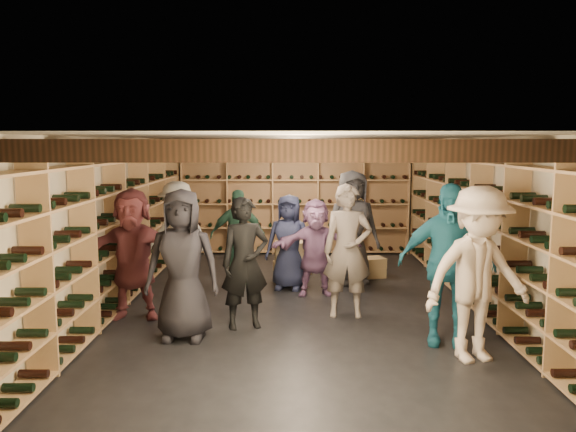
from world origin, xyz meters
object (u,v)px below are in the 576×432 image
(crate_loose, at_px, (296,269))
(person_0, at_px, (182,265))
(person_4, at_px, (446,264))
(person_6, at_px, (289,242))
(person_3, at_px, (478,275))
(person_10, at_px, (238,236))
(crate_stack_left, at_px, (290,262))
(person_7, at_px, (348,251))
(person_9, at_px, (178,233))
(crate_stack_right, at_px, (369,267))
(person_1, at_px, (245,263))
(person_5, at_px, (133,254))
(person_11, at_px, (316,247))
(person_12, at_px, (352,227))

(crate_loose, xyz_separation_m, person_0, (-1.37, -3.34, 0.81))
(crate_loose, height_order, person_4, person_4)
(person_6, bearing_deg, person_3, -42.76)
(person_4, bearing_deg, person_10, 145.40)
(crate_stack_left, bearing_deg, person_4, -57.87)
(person_7, xyz_separation_m, person_9, (-2.60, 1.71, -0.04))
(crate_stack_right, relative_size, person_1, 0.35)
(person_7, relative_size, person_9, 1.05)
(person_4, height_order, person_5, person_4)
(person_5, relative_size, person_11, 1.17)
(person_10, bearing_deg, person_5, -126.89)
(person_0, distance_m, person_5, 1.13)
(crate_stack_left, distance_m, person_0, 3.05)
(person_1, height_order, person_10, person_1)
(person_9, bearing_deg, person_1, -39.89)
(crate_stack_left, xyz_separation_m, person_4, (1.80, -2.87, 0.60))
(person_4, distance_m, person_7, 1.46)
(person_3, relative_size, person_7, 1.05)
(person_1, distance_m, person_4, 2.43)
(person_5, height_order, person_6, person_5)
(person_12, bearing_deg, crate_stack_right, 34.17)
(crate_stack_left, xyz_separation_m, person_0, (-1.26, -2.72, 0.56))
(person_6, distance_m, person_9, 1.84)
(crate_stack_left, xyz_separation_m, person_1, (-0.56, -2.32, 0.49))
(crate_loose, height_order, person_11, person_11)
(person_1, relative_size, person_7, 0.93)
(crate_stack_left, height_order, person_6, person_6)
(crate_stack_right, height_order, person_12, person_12)
(crate_stack_left, bearing_deg, person_7, -67.34)
(crate_stack_right, bearing_deg, person_1, -125.70)
(person_3, bearing_deg, person_10, 115.60)
(person_3, height_order, person_5, person_3)
(person_1, height_order, person_6, person_1)
(person_4, bearing_deg, person_6, 138.67)
(crate_stack_right, bearing_deg, person_10, -169.80)
(person_3, height_order, person_6, person_3)
(crate_stack_left, distance_m, person_10, 0.97)
(person_6, height_order, person_10, person_10)
(person_9, bearing_deg, crate_stack_left, 24.01)
(person_6, distance_m, person_7, 1.63)
(crate_stack_left, xyz_separation_m, person_7, (0.77, -1.84, 0.55))
(person_1, relative_size, person_10, 1.06)
(person_4, relative_size, person_9, 1.10)
(crate_stack_left, distance_m, crate_loose, 0.68)
(crate_stack_right, xyz_separation_m, person_7, (-0.60, -2.20, 0.72))
(person_6, relative_size, person_11, 1.02)
(person_1, bearing_deg, person_9, 103.14)
(person_4, height_order, person_7, person_4)
(crate_stack_right, height_order, person_10, person_10)
(crate_stack_left, bearing_deg, person_3, -59.59)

